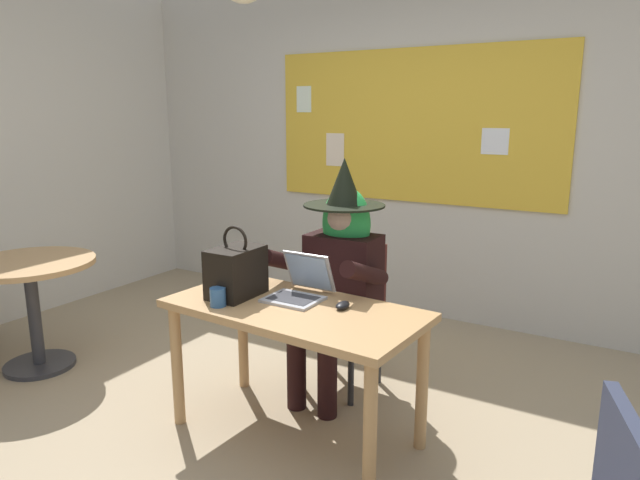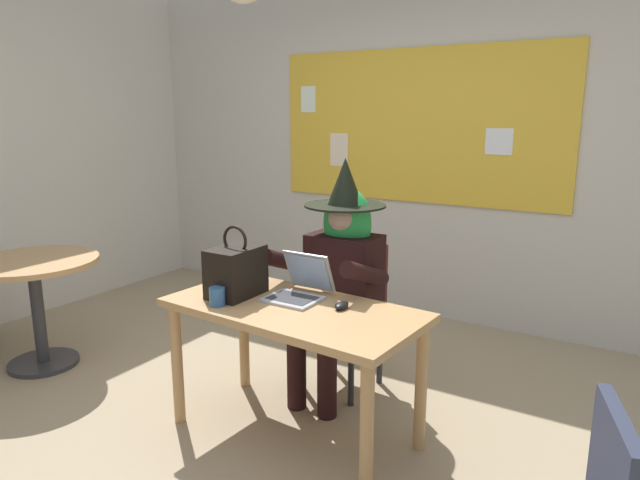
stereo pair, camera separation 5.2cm
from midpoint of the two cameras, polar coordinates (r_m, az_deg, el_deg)
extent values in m
plane|color=tan|center=(3.27, -6.77, -17.91)|extent=(24.00, 24.00, 0.00)
cube|color=beige|center=(4.72, 9.09, 9.05)|extent=(5.44, 0.10, 2.75)
cube|color=gold|center=(4.66, 8.88, 11.17)|extent=(2.40, 0.02, 1.20)
cube|color=white|center=(4.45, 16.78, 9.43)|extent=(0.20, 0.01, 0.19)
cube|color=#F4E0C6|center=(4.96, 1.21, 9.02)|extent=(0.18, 0.01, 0.28)
cube|color=white|center=(5.11, -1.92, 13.90)|extent=(0.15, 0.01, 0.22)
cube|color=tan|center=(2.88, -3.13, -7.00)|extent=(1.34, 0.73, 0.04)
cylinder|color=tan|center=(3.22, -14.57, -12.05)|extent=(0.06, 0.06, 0.67)
cylinder|color=tan|center=(2.54, 4.40, -18.81)|extent=(0.06, 0.06, 0.67)
cylinder|color=tan|center=(3.55, -8.15, -9.36)|extent=(0.06, 0.06, 0.67)
cylinder|color=tan|center=(2.95, 9.66, -14.21)|extent=(0.06, 0.06, 0.67)
cube|color=#4C1E19|center=(3.48, 1.73, -8.24)|extent=(0.44, 0.44, 0.04)
cube|color=#4C1E19|center=(3.56, 3.38, -3.63)|extent=(0.38, 0.06, 0.45)
cylinder|color=#262628|center=(3.36, 2.65, -13.16)|extent=(0.04, 0.04, 0.40)
cylinder|color=#262628|center=(3.53, -2.19, -11.83)|extent=(0.04, 0.04, 0.40)
cylinder|color=#262628|center=(3.63, 5.48, -11.17)|extent=(0.04, 0.04, 0.40)
cylinder|color=#262628|center=(3.78, 0.87, -10.06)|extent=(0.04, 0.04, 0.40)
cylinder|color=black|center=(3.23, 0.26, -13.82)|extent=(0.11, 0.11, 0.44)
cylinder|color=black|center=(3.32, -2.83, -13.04)|extent=(0.11, 0.11, 0.44)
cylinder|color=black|center=(3.27, 1.72, -8.77)|extent=(0.16, 0.42, 0.15)
cylinder|color=black|center=(3.36, -1.32, -8.15)|extent=(0.16, 0.42, 0.15)
cube|color=black|center=(3.41, 1.92, -3.74)|extent=(0.42, 0.27, 0.52)
cylinder|color=black|center=(3.07, 4.07, -3.39)|extent=(0.10, 0.46, 0.24)
cylinder|color=black|center=(3.31, -3.76, -2.21)|extent=(0.10, 0.46, 0.24)
sphere|color=#D1A889|center=(3.33, 1.97, 2.22)|extent=(0.20, 0.20, 0.20)
ellipsoid|color=green|center=(3.36, 2.20, 1.63)|extent=(0.30, 0.23, 0.44)
cylinder|color=black|center=(3.31, 1.98, 3.49)|extent=(0.48, 0.48, 0.01)
cone|color=black|center=(3.30, 1.99, 5.85)|extent=(0.21, 0.21, 0.28)
cube|color=#B7B7BC|center=(2.95, -3.22, -5.95)|extent=(0.28, 0.23, 0.01)
cube|color=#333338|center=(2.95, -3.23, -5.80)|extent=(0.24, 0.17, 0.00)
cube|color=#B7B7BC|center=(3.05, -1.58, -3.13)|extent=(0.28, 0.10, 0.21)
cube|color=#99B7E0|center=(3.04, -1.67, -3.24)|extent=(0.25, 0.08, 0.19)
ellipsoid|color=black|center=(2.83, 1.75, -6.55)|extent=(0.07, 0.11, 0.03)
cube|color=black|center=(3.03, -8.88, -3.19)|extent=(0.20, 0.30, 0.26)
torus|color=black|center=(2.98, -8.99, -0.04)|extent=(0.16, 0.02, 0.16)
cylinder|color=#336099|center=(2.90, -10.69, -5.63)|extent=(0.08, 0.08, 0.09)
cylinder|color=tan|center=(4.11, -27.48, -2.09)|extent=(0.81, 0.81, 0.03)
cylinder|color=#333338|center=(4.21, -26.99, -6.72)|extent=(0.08, 0.08, 0.67)
cylinder|color=#333338|center=(4.33, -26.52, -11.09)|extent=(0.45, 0.45, 0.03)
camera|label=1|loc=(0.03, -90.49, -0.11)|focal=31.99mm
camera|label=2|loc=(0.03, 89.51, 0.11)|focal=31.99mm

